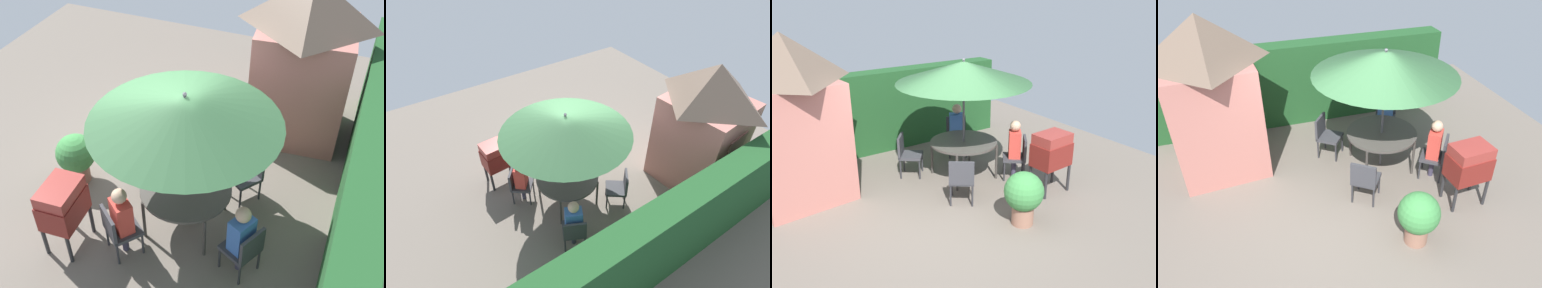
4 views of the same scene
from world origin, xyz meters
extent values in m
plane|color=#6B6056|center=(0.00, 0.00, 0.00)|extent=(11.00, 11.00, 0.00)
cube|color=#1E4C23|center=(0.00, 3.50, 0.97)|extent=(6.99, 0.53, 1.93)
cube|color=#B26B60|center=(-1.97, 2.09, 1.12)|extent=(1.73, 1.81, 2.25)
pyramid|color=brown|center=(-1.97, 2.09, 2.67)|extent=(1.84, 1.91, 0.85)
cube|color=brown|center=(-2.05, 2.94, 0.88)|extent=(0.67, 0.09, 1.75)
cylinder|color=#47423D|center=(1.10, 1.06, 0.77)|extent=(1.40, 1.40, 0.04)
cylinder|color=#3C3834|center=(0.61, 0.57, 0.38)|extent=(0.05, 0.05, 0.75)
cylinder|color=#3C3834|center=(1.59, 0.57, 0.38)|extent=(0.05, 0.05, 0.75)
cylinder|color=#3C3834|center=(0.61, 1.55, 0.38)|extent=(0.05, 0.05, 0.75)
cylinder|color=#3C3834|center=(1.59, 1.55, 0.38)|extent=(0.05, 0.05, 0.75)
cylinder|color=#4C4C51|center=(1.10, 1.06, 1.22)|extent=(0.04, 0.04, 2.45)
cone|color=#2D5633|center=(1.10, 1.06, 2.24)|extent=(2.69, 2.69, 0.42)
sphere|color=#4C4C51|center=(1.10, 1.06, 2.48)|extent=(0.06, 0.06, 0.06)
cube|color=maroon|center=(2.12, -0.44, 0.78)|extent=(0.73, 0.55, 0.45)
cube|color=maroon|center=(2.12, -0.44, 1.10)|extent=(0.70, 0.52, 0.20)
cylinder|color=#262628|center=(1.81, -0.65, 0.28)|extent=(0.06, 0.06, 0.55)
cylinder|color=#262628|center=(2.43, -0.65, 0.28)|extent=(0.06, 0.06, 0.55)
cylinder|color=#262628|center=(1.81, -0.23, 0.28)|extent=(0.06, 0.06, 0.55)
cylinder|color=#262628|center=(2.43, -0.23, 0.28)|extent=(0.06, 0.06, 0.55)
cube|color=#38383D|center=(1.93, 0.41, 0.45)|extent=(0.65, 0.65, 0.06)
cube|color=#38383D|center=(2.09, 0.28, 0.68)|extent=(0.32, 0.39, 0.45)
cylinder|color=#2C2C30|center=(1.96, 0.13, 0.23)|extent=(0.04, 0.04, 0.45)
cylinder|color=#2C2C30|center=(2.21, 0.44, 0.23)|extent=(0.04, 0.04, 0.45)
cylinder|color=#2C2C30|center=(1.65, 0.38, 0.23)|extent=(0.04, 0.04, 0.45)
cylinder|color=#2C2C30|center=(1.89, 0.69, 0.23)|extent=(0.04, 0.04, 0.45)
cube|color=#38383D|center=(1.62, 2.10, 0.45)|extent=(0.62, 0.62, 0.06)
cube|color=#38383D|center=(1.71, 2.29, 0.68)|extent=(0.43, 0.25, 0.45)
cylinder|color=#2C2C30|center=(1.89, 2.19, 0.23)|extent=(0.04, 0.04, 0.45)
cylinder|color=#2C2C30|center=(1.53, 2.37, 0.23)|extent=(0.04, 0.04, 0.45)
cylinder|color=#2C2C30|center=(1.71, 1.83, 0.23)|extent=(0.04, 0.04, 0.45)
cylinder|color=#2C2C30|center=(1.35, 2.01, 0.23)|extent=(0.04, 0.04, 0.45)
cube|color=#38383D|center=(0.20, 1.72, 0.45)|extent=(0.64, 0.64, 0.06)
cube|color=#38383D|center=(0.03, 1.85, 0.68)|extent=(0.31, 0.40, 0.45)
cylinder|color=#2C2C30|center=(0.16, 2.00, 0.23)|extent=(0.04, 0.04, 0.45)
cylinder|color=#2C2C30|center=(-0.08, 1.68, 0.23)|extent=(0.04, 0.04, 0.45)
cylinder|color=#2C2C30|center=(0.48, 1.77, 0.23)|extent=(0.04, 0.04, 0.45)
cylinder|color=#2C2C30|center=(0.24, 1.44, 0.23)|extent=(0.04, 0.04, 0.45)
cube|color=#38383D|center=(0.45, 0.17, 0.45)|extent=(0.64, 0.64, 0.06)
cube|color=#38383D|center=(0.33, 0.00, 0.68)|extent=(0.40, 0.31, 0.45)
cylinder|color=#2C2C30|center=(0.17, 0.13, 0.23)|extent=(0.04, 0.04, 0.45)
cylinder|color=#2C2C30|center=(0.50, -0.11, 0.23)|extent=(0.04, 0.04, 0.45)
cylinder|color=#2C2C30|center=(0.41, 0.45, 0.23)|extent=(0.04, 0.04, 0.45)
cylinder|color=#2C2C30|center=(0.73, 0.22, 0.23)|extent=(0.04, 0.04, 0.45)
cylinder|color=#936651|center=(0.87, -1.06, 0.16)|extent=(0.37, 0.37, 0.33)
sphere|color=#3D8442|center=(0.87, -1.06, 0.61)|extent=(0.67, 0.67, 0.67)
cube|color=#CC3D33|center=(1.93, 0.41, 0.76)|extent=(0.40, 0.42, 0.55)
sphere|color=tan|center=(1.93, 0.41, 1.15)|extent=(0.22, 0.22, 0.22)
cylinder|color=#383347|center=(1.93, 0.41, 0.24)|extent=(0.10, 0.10, 0.48)
cube|color=#3866B2|center=(1.62, 2.10, 0.76)|extent=(0.41, 0.37, 0.55)
sphere|color=tan|center=(1.62, 2.10, 1.15)|extent=(0.22, 0.22, 0.22)
cylinder|color=#383347|center=(1.62, 2.10, 0.24)|extent=(0.10, 0.10, 0.48)
camera|label=1|loc=(5.79, 3.04, 5.90)|focal=44.55mm
camera|label=2|loc=(3.72, 5.35, 5.92)|focal=29.81mm
camera|label=3|loc=(-3.39, -5.54, 3.85)|focal=38.55mm
camera|label=4|loc=(-1.45, -4.74, 4.73)|focal=34.98mm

